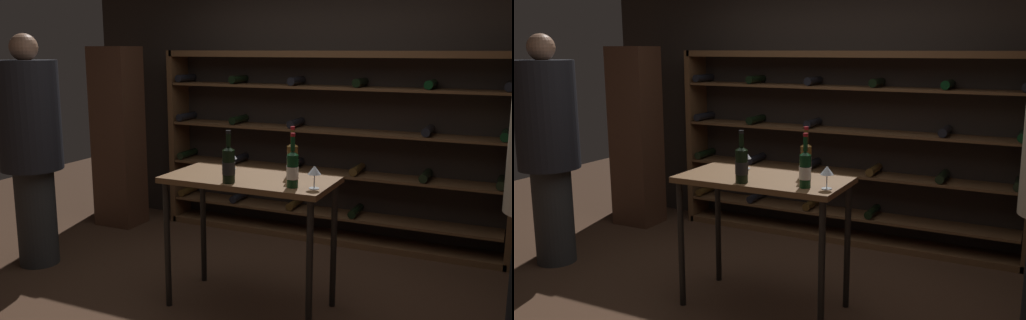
% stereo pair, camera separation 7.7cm
% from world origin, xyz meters
% --- Properties ---
extents(ground_plane, '(9.74, 9.74, 0.00)m').
position_xyz_m(ground_plane, '(0.00, 0.00, 0.00)').
color(ground_plane, '#472D1E').
extents(back_wall, '(5.31, 0.10, 2.72)m').
position_xyz_m(back_wall, '(0.00, 1.87, 1.36)').
color(back_wall, black).
rests_on(back_wall, ground).
extents(wine_rack, '(3.36, 0.32, 1.81)m').
position_xyz_m(wine_rack, '(0.08, 1.66, 0.90)').
color(wine_rack, brown).
rests_on(wine_rack, ground).
extents(tasting_table, '(1.17, 0.60, 0.96)m').
position_xyz_m(tasting_table, '(0.08, 0.03, 0.84)').
color(tasting_table, brown).
rests_on(tasting_table, ground).
extents(person_host_in_suit, '(0.51, 0.51, 1.96)m').
position_xyz_m(person_host_in_suit, '(-1.94, -0.01, 1.07)').
color(person_host_in_suit, '#2D2D2D').
rests_on(person_host_in_suit, ground).
extents(display_cabinet, '(0.44, 0.36, 1.86)m').
position_xyz_m(display_cabinet, '(-2.03, 1.23, 0.93)').
color(display_cabinet, '#4C2D1E').
rests_on(display_cabinet, ground).
extents(wine_bottle_amber_reserve, '(0.08, 0.08, 0.35)m').
position_xyz_m(wine_bottle_amber_reserve, '(0.46, -0.13, 1.08)').
color(wine_bottle_amber_reserve, black).
rests_on(wine_bottle_amber_reserve, tasting_table).
extents(wine_bottle_red_label, '(0.08, 0.08, 0.35)m').
position_xyz_m(wine_bottle_red_label, '(0.34, 0.18, 1.08)').
color(wine_bottle_red_label, '#4C3314').
rests_on(wine_bottle_red_label, tasting_table).
extents(wine_bottle_gold_foil, '(0.09, 0.09, 0.35)m').
position_xyz_m(wine_bottle_gold_foil, '(0.03, -0.19, 1.08)').
color(wine_bottle_gold_foil, black).
rests_on(wine_bottle_gold_foil, tasting_table).
extents(wine_glass_stemmed_left, '(0.08, 0.08, 0.13)m').
position_xyz_m(wine_glass_stemmed_left, '(-0.16, 0.20, 1.06)').
color(wine_glass_stemmed_left, silver).
rests_on(wine_glass_stemmed_left, tasting_table).
extents(wine_glass_stemmed_center, '(0.09, 0.09, 0.15)m').
position_xyz_m(wine_glass_stemmed_center, '(0.60, -0.10, 1.07)').
color(wine_glass_stemmed_center, silver).
rests_on(wine_glass_stemmed_center, tasting_table).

